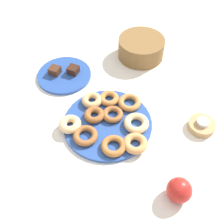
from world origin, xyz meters
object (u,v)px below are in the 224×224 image
object	(u,v)px
donut_8	(94,115)
tealight	(203,122)
donut_3	(114,146)
donut_5	(135,143)
donut_9	(109,98)
donut_6	(70,124)
candle_holder	(201,126)
donut_0	(85,136)
donut_7	(92,100)
donut_4	(136,123)
brownie_near	(55,71)
apple	(179,190)
brownie_far	(73,70)
donut_plate	(108,123)
cake_plate	(64,75)
basket	(141,48)
donut_1	(113,115)
donut_2	(129,103)

from	to	relation	value
donut_8	tealight	bearing A→B (deg)	27.50
donut_3	donut_5	size ratio (longest dim) A/B	1.02
donut_9	donut_6	bearing A→B (deg)	-103.99
donut_8	candle_holder	bearing A→B (deg)	27.50
donut_0	donut_7	size ratio (longest dim) A/B	1.10
donut_4	donut_9	bearing A→B (deg)	162.38
brownie_near	apple	world-z (taller)	apple
donut_5	candle_holder	world-z (taller)	donut_5
brownie_far	donut_7	bearing A→B (deg)	-29.72
donut_0	donut_7	xyz separation A→B (m)	(-0.08, 0.15, 0.00)
donut_plate	donut_4	distance (m)	0.11
donut_9	donut_plate	bearing A→B (deg)	-59.08
donut_0	donut_4	world-z (taller)	donut_4
cake_plate	candle_holder	xyz separation A→B (m)	(0.60, 0.06, 0.01)
basket	apple	bearing A→B (deg)	-50.82
brownie_far	basket	bearing A→B (deg)	57.02
donut_5	donut_0	bearing A→B (deg)	-157.69
donut_0	donut_8	world-z (taller)	donut_8
donut_9	tealight	bearing A→B (deg)	13.32
donut_0	cake_plate	bearing A→B (deg)	142.10
donut_3	brownie_near	world-z (taller)	brownie_near
donut_6	basket	bearing A→B (deg)	89.37
donut_4	donut_8	bearing A→B (deg)	-161.09
donut_4	tealight	distance (m)	0.24
donut_9	basket	xyz separation A→B (m)	(-0.04, 0.33, 0.02)
donut_0	donut_1	distance (m)	0.14
donut_0	donut_1	xyz separation A→B (m)	(0.03, 0.13, -0.00)
donut_1	donut_8	size ratio (longest dim) A/B	1.03
brownie_far	apple	distance (m)	0.66
donut_plate	apple	distance (m)	0.36
donut_8	candle_holder	world-z (taller)	donut_8
donut_9	tealight	distance (m)	0.36
donut_5	donut_6	distance (m)	0.25
donut_8	candle_holder	xyz separation A→B (m)	(0.35, 0.18, -0.01)
donut_5	donut_8	xyz separation A→B (m)	(-0.19, 0.03, -0.00)
donut_5	donut_7	world-z (taller)	same
donut_5	brownie_near	distance (m)	0.49
donut_plate	apple	size ratio (longest dim) A/B	4.22
donut_5	donut_8	distance (m)	0.19
donut_7	brownie_near	distance (m)	0.24
donut_0	donut_4	distance (m)	0.19
donut_6	candle_holder	size ratio (longest dim) A/B	0.83
donut_plate	donut_7	xyz separation A→B (m)	(-0.11, 0.05, 0.02)
donut_plate	donut_6	size ratio (longest dim) A/B	4.03
donut_1	donut_4	size ratio (longest dim) A/B	0.86
donut_5	apple	size ratio (longest dim) A/B	1.09
donut_2	donut_4	bearing A→B (deg)	-45.23
donut_5	apple	bearing A→B (deg)	-21.90
cake_plate	tealight	xyz separation A→B (m)	(0.60, 0.06, 0.03)
donut_0	donut_8	size ratio (longest dim) A/B	1.15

